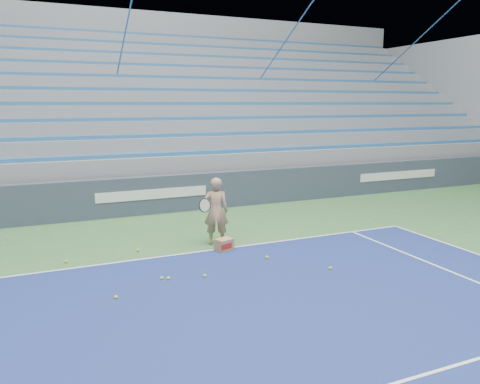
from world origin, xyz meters
The scene contains 12 objects.
sponsor_barrier centered at (0.00, 15.88, 0.55)m, with size 30.00×0.32×1.10m.
bleachers centered at (0.00, 21.60, 2.36)m, with size 31.00×9.15×7.30m.
tennis_player centered at (0.65, 12.30, 0.77)m, with size 0.93×0.88×1.54m.
ball_box centered at (0.65, 11.78, 0.13)m, with size 0.43×0.38×0.27m.
tennis_ball_0 centered at (1.25, 10.92, 0.03)m, with size 0.07×0.07×0.07m, color #BDD62B.
tennis_ball_1 centered at (-0.28, 10.43, 0.03)m, with size 0.07×0.07×0.07m, color #BDD62B.
tennis_ball_2 centered at (-1.04, 10.62, 0.03)m, with size 0.07×0.07×0.07m, color #BDD62B.
tennis_ball_3 centered at (-1.11, 12.45, 0.03)m, with size 0.07×0.07×0.07m, color #BDD62B.
tennis_ball_4 centered at (2.08, 9.85, 0.03)m, with size 0.07×0.07×0.07m, color #BDD62B.
tennis_ball_5 centered at (-0.93, 10.57, 0.03)m, with size 0.07×0.07×0.07m, color #BDD62B.
tennis_ball_6 centered at (-1.93, 10.09, 0.03)m, with size 0.07×0.07×0.07m, color #BDD62B.
tennis_ball_7 centered at (-2.58, 12.29, 0.03)m, with size 0.07×0.07×0.07m, color #BDD62B.
Camera 1 is at (-2.93, 2.67, 3.16)m, focal length 35.00 mm.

